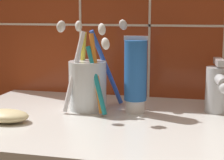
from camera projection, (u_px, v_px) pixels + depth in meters
The scene contains 5 objects.
sink_counter at pixel (125, 125), 68.28cm from camera, with size 64.49×39.24×2.00cm, color silver.
toothbrush_cup at pixel (88, 82), 73.91cm from camera, with size 12.14×13.06×18.03cm.
toothpaste_tube at pixel (135, 75), 71.50cm from camera, with size 4.58×4.36×14.85cm.
sink_faucet at pixel (218, 87), 71.62cm from camera, with size 4.71×11.22×10.46cm.
soap_bar at pixel (5, 116), 66.42cm from camera, with size 8.75×5.37×2.22cm, color beige.
Camera 1 is at (12.95, -64.39, 21.50)cm, focal length 60.00 mm.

